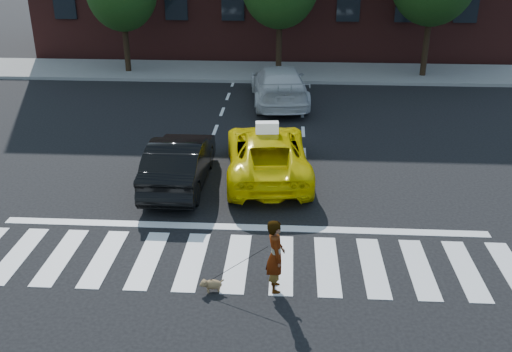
# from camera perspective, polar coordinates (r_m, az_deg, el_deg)

# --- Properties ---
(ground) EXTENTS (120.00, 120.00, 0.00)m
(ground) POSITION_cam_1_polar(r_m,az_deg,el_deg) (12.82, -1.93, -8.63)
(ground) COLOR black
(ground) RESTS_ON ground
(crosswalk) EXTENTS (13.00, 2.40, 0.01)m
(crosswalk) POSITION_cam_1_polar(r_m,az_deg,el_deg) (12.81, -1.93, -8.61)
(crosswalk) COLOR silver
(crosswalk) RESTS_ON ground
(stop_line) EXTENTS (12.00, 0.30, 0.01)m
(stop_line) POSITION_cam_1_polar(r_m,az_deg,el_deg) (14.18, -1.34, -5.14)
(stop_line) COLOR silver
(stop_line) RESTS_ON ground
(sidewalk_far) EXTENTS (30.00, 4.00, 0.15)m
(sidewalk_far) POSITION_cam_1_polar(r_m,az_deg,el_deg) (29.08, 1.28, 10.37)
(sidewalk_far) COLOR slate
(sidewalk_far) RESTS_ON ground
(taxi) EXTENTS (2.79, 5.25, 1.40)m
(taxi) POSITION_cam_1_polar(r_m,az_deg,el_deg) (16.81, 1.12, 2.31)
(taxi) COLOR #E3CD04
(taxi) RESTS_ON ground
(black_sedan) EXTENTS (1.51, 4.31, 1.42)m
(black_sedan) POSITION_cam_1_polar(r_m,az_deg,el_deg) (16.33, -7.66, 1.45)
(black_sedan) COLOR black
(black_sedan) RESTS_ON ground
(white_suv) EXTENTS (2.75, 5.58, 1.56)m
(white_suv) POSITION_cam_1_polar(r_m,az_deg,el_deg) (23.90, 2.32, 9.10)
(white_suv) COLOR silver
(white_suv) RESTS_ON ground
(woman) EXTENTS (0.46, 0.63, 1.59)m
(woman) POSITION_cam_1_polar(r_m,az_deg,el_deg) (11.55, 1.97, -7.97)
(woman) COLOR #999999
(woman) RESTS_ON ground
(dog) EXTENTS (0.50, 0.28, 0.29)m
(dog) POSITION_cam_1_polar(r_m,az_deg,el_deg) (11.85, -4.50, -10.75)
(dog) COLOR #9B844F
(dog) RESTS_ON ground
(taxi_sign) EXTENTS (0.67, 0.34, 0.32)m
(taxi_sign) POSITION_cam_1_polar(r_m,az_deg,el_deg) (16.32, 1.12, 4.87)
(taxi_sign) COLOR white
(taxi_sign) RESTS_ON taxi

